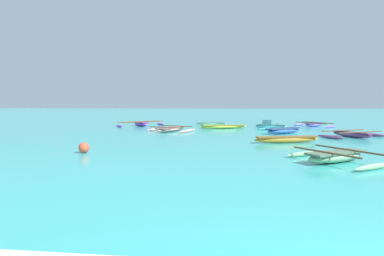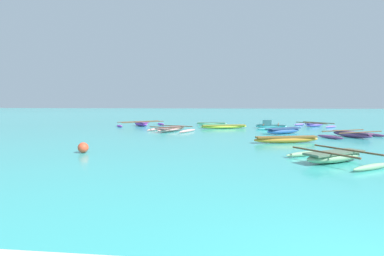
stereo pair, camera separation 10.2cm
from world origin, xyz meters
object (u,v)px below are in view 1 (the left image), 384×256
at_px(mooring_buoy_0, 84,148).
at_px(moored_boat_2, 211,124).
at_px(moored_boat_5, 224,126).
at_px(moored_boat_9, 270,126).
at_px(moored_boat_6, 352,134).
at_px(moored_boat_8, 141,124).
at_px(moored_boat_7, 314,125).
at_px(moored_boat_0, 171,129).
at_px(moored_boat_1, 284,130).
at_px(moored_boat_3, 336,156).
at_px(moored_boat_4, 287,139).

bearing_deg(mooring_buoy_0, moored_boat_2, 73.88).
height_order(moored_boat_5, moored_boat_9, moored_boat_9).
height_order(moored_boat_6, moored_boat_8, moored_boat_8).
bearing_deg(moored_boat_7, moored_boat_5, 160.23).
xyz_separation_m(moored_boat_2, moored_boat_9, (5.25, -3.10, 0.07)).
distance_m(moored_boat_0, moored_boat_7, 13.84).
bearing_deg(mooring_buoy_0, moored_boat_1, 42.20).
bearing_deg(moored_boat_5, moored_boat_3, -90.53).
height_order(moored_boat_2, moored_boat_4, moored_boat_4).
relative_size(moored_boat_7, moored_boat_9, 0.88).
distance_m(moored_boat_3, moored_boat_6, 9.53).
xyz_separation_m(moored_boat_8, mooring_buoy_0, (1.74, -15.33, 0.02)).
bearing_deg(mooring_buoy_0, moored_boat_8, 96.47).
relative_size(moored_boat_5, moored_boat_6, 0.95).
distance_m(moored_boat_7, moored_boat_9, 5.03).
xyz_separation_m(moored_boat_4, moored_boat_9, (0.57, 9.59, 0.03)).
height_order(moored_boat_8, mooring_buoy_0, mooring_buoy_0).
height_order(moored_boat_1, mooring_buoy_0, mooring_buoy_0).
bearing_deg(moored_boat_7, moored_boat_0, 166.39).
bearing_deg(mooring_buoy_0, moored_boat_5, 65.43).
bearing_deg(moored_boat_3, moored_boat_5, 72.31).
xyz_separation_m(moored_boat_1, moored_boat_6, (3.92, -1.84, -0.04)).
bearing_deg(moored_boat_4, moored_boat_2, 95.45).
relative_size(moored_boat_1, moored_boat_4, 0.79).
height_order(moored_boat_5, moored_boat_8, moored_boat_8).
distance_m(moored_boat_0, moored_boat_6, 12.58).
height_order(moored_boat_1, moored_boat_8, moored_boat_8).
xyz_separation_m(moored_boat_6, moored_boat_9, (-4.17, 6.33, 0.05)).
bearing_deg(moored_boat_4, moored_boat_5, 96.13).
bearing_deg(moored_boat_7, mooring_buoy_0, -170.82).
xyz_separation_m(moored_boat_0, moored_boat_6, (12.26, -2.81, 0.01)).
xyz_separation_m(moored_boat_5, moored_boat_8, (-7.88, 1.90, 0.03)).
distance_m(moored_boat_4, moored_boat_7, 13.03).
bearing_deg(moored_boat_7, moored_boat_3, -143.02).
height_order(moored_boat_4, moored_boat_6, moored_boat_6).
bearing_deg(moored_boat_2, moored_boat_7, -2.90).
xyz_separation_m(moored_boat_2, mooring_buoy_0, (-4.93, -17.05, 0.06)).
distance_m(moored_boat_2, moored_boat_7, 9.66).
xyz_separation_m(moored_boat_0, moored_boat_5, (4.05, 3.01, -0.00)).
height_order(moored_boat_2, moored_boat_9, moored_boat_9).
bearing_deg(moored_boat_9, moored_boat_1, -76.67).
distance_m(moored_boat_6, moored_boat_7, 8.79).
height_order(moored_boat_3, mooring_buoy_0, mooring_buoy_0).
xyz_separation_m(moored_boat_3, moored_boat_8, (-12.03, 16.33, 0.00)).
xyz_separation_m(moored_boat_1, moored_boat_7, (4.14, 6.95, -0.05)).
bearing_deg(moored_boat_2, mooring_buoy_0, -105.20).
height_order(moored_boat_0, moored_boat_6, moored_boat_6).
xyz_separation_m(moored_boat_0, moored_boat_7, (12.48, 5.98, -0.00)).
height_order(moored_boat_6, moored_boat_9, moored_boat_9).
height_order(moored_boat_6, mooring_buoy_0, mooring_buoy_0).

